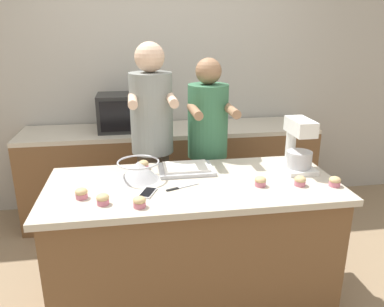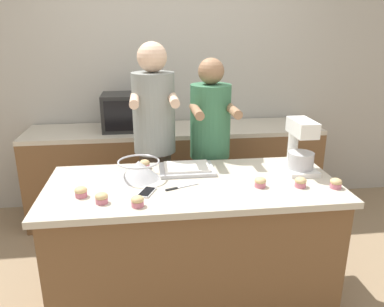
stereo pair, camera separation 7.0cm
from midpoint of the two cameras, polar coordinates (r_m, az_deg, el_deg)
name	(u,v)px [view 2 (the right image)]	position (r m, az deg, el deg)	size (l,w,h in m)	color
ground_plane	(193,298)	(2.83, 0.87, -21.18)	(16.00, 16.00, 0.00)	#937A5B
back_wall	(172,76)	(3.87, -2.60, 11.70)	(10.00, 0.06, 2.70)	#B2ADA3
island_counter	(193,243)	(2.57, 0.92, -13.53)	(1.83, 0.81, 0.88)	brown
back_counter	(176,171)	(3.75, -1.95, -2.74)	(2.80, 0.60, 0.90)	brown
person_left	(155,150)	(2.89, -4.96, 0.53)	(0.33, 0.50, 1.72)	brown
person_right	(210,156)	(2.96, 3.41, -0.38)	(0.33, 0.49, 1.61)	#33384C
stand_mixer	(300,149)	(2.62, 16.84, 0.72)	(0.20, 0.30, 0.36)	white
mixing_bowl	(139,169)	(2.42, -7.27, -2.35)	(0.27, 0.27, 0.12)	#BCBCC1
baking_tray	(187,169)	(2.54, -0.02, -2.32)	(0.37, 0.27, 0.04)	#BCBCC1
microwave_oven	(127,112)	(3.56, -9.26, 6.29)	(0.45, 0.36, 0.34)	black
cell_phone	(147,192)	(2.23, -6.00, -5.88)	(0.12, 0.16, 0.01)	silver
knife	(180,187)	(2.29, -0.99, -5.19)	(0.21, 0.10, 0.01)	#BCBCC1
cupcake_0	(145,164)	(2.61, -6.46, -1.61)	(0.07, 0.07, 0.06)	#D17084
cupcake_1	(301,182)	(2.39, 17.02, -4.21)	(0.07, 0.07, 0.06)	#D17084
cupcake_2	(336,183)	(2.45, 21.85, -4.22)	(0.07, 0.07, 0.06)	#D17084
cupcake_3	(260,182)	(2.33, 11.20, -4.31)	(0.07, 0.07, 0.06)	#D17084
cupcake_4	(81,192)	(2.24, -15.71, -5.65)	(0.07, 0.07, 0.06)	#D17084
cupcake_5	(137,201)	(2.06, -7.34, -7.22)	(0.07, 0.07, 0.06)	#D17084
cupcake_6	(102,198)	(2.14, -12.70, -6.64)	(0.07, 0.07, 0.06)	#D17084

